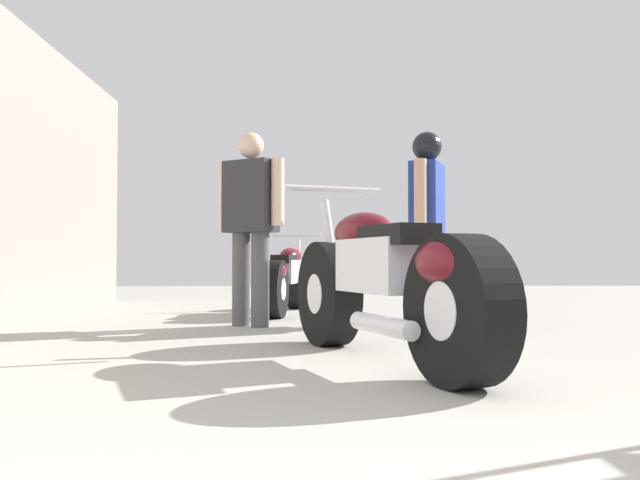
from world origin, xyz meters
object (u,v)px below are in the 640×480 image
object	(u,v)px
motorcycle_maroon_cruiser	(385,282)
mechanic_with_helmet	(427,208)
mechanic_in_blue	(251,216)
motorcycle_black_naked	(286,279)

from	to	relation	value
motorcycle_maroon_cruiser	mechanic_with_helmet	distance (m)	2.35
mechanic_in_blue	motorcycle_maroon_cruiser	bearing A→B (deg)	-65.92
motorcycle_maroon_cruiser	mechanic_in_blue	size ratio (longest dim) A/B	1.31
motorcycle_maroon_cruiser	motorcycle_black_naked	bearing A→B (deg)	100.73
mechanic_in_blue	mechanic_with_helmet	bearing A→B (deg)	9.56
motorcycle_maroon_cruiser	mechanic_in_blue	world-z (taller)	mechanic_in_blue
mechanic_in_blue	mechanic_with_helmet	world-z (taller)	mechanic_with_helmet
mechanic_with_helmet	motorcycle_black_naked	bearing A→B (deg)	139.60
motorcycle_maroon_cruiser	mechanic_with_helmet	size ratio (longest dim) A/B	1.26
motorcycle_black_naked	mechanic_with_helmet	bearing A→B (deg)	-40.40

